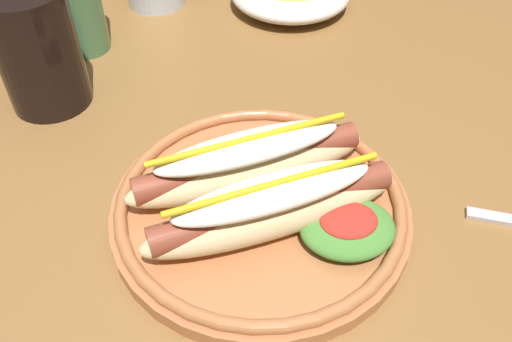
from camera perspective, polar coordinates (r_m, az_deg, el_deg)
name	(u,v)px	position (r m, az deg, el deg)	size (l,w,h in m)	color
dining_table	(192,182)	(0.68, -6.90, -1.13)	(1.24, 0.99, 0.74)	olive
hot_dog_plate	(264,198)	(0.49, 0.88, -2.94)	(0.28, 0.28, 0.08)	#B77042
soda_cup	(38,50)	(0.65, -22.36, 11.89)	(0.09, 0.09, 0.14)	black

